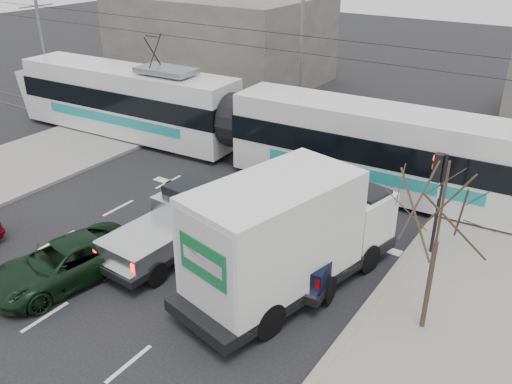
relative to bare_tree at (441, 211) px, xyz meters
The scene contains 12 objects.
ground 8.85m from the bare_tree, 161.79° to the right, with size 120.00×120.00×0.00m, color black.
rails 11.33m from the bare_tree, 135.38° to the left, with size 60.00×1.60×0.03m, color #33302D.
building_left 29.11m from the bare_tree, 137.92° to the left, with size 14.00×10.00×6.00m, color slate.
bare_tree is the anchor object (origin of this frame).
traffic_signal 4.28m from the bare_tree, 105.76° to the left, with size 0.44×0.44×3.60m.
street_lamp_far 17.97m from the bare_tree, 131.12° to the left, with size 2.38×0.25×9.00m.
catenary 10.68m from the bare_tree, 135.38° to the left, with size 60.00×0.20×7.00m.
tram 13.76m from the bare_tree, 147.49° to the left, with size 26.85×4.10×5.46m.
silver_pickup 8.93m from the bare_tree, behind, with size 2.38×6.01×2.15m.
box_truck 4.58m from the bare_tree, behind, with size 4.23×8.04×3.83m.
navy_pickup 5.06m from the bare_tree, 157.40° to the left, with size 2.68×5.75×2.34m.
green_car 11.41m from the bare_tree, 159.05° to the right, with size 2.23×4.83×1.34m, color black.
Camera 1 is at (10.35, -10.06, 10.16)m, focal length 38.00 mm.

